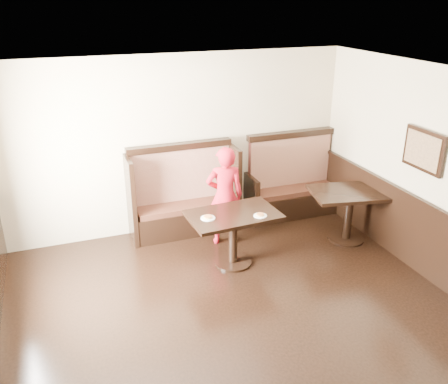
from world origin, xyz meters
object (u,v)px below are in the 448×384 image
table_neighbor (350,204)px  child (225,196)px  booth_neighbor (292,187)px  table_main (233,225)px  booth_main (184,201)px

table_neighbor → child: 1.93m
booth_neighbor → table_main: (-1.58, -1.24, 0.13)m
table_main → child: bearing=76.9°
booth_main → child: 0.81m
booth_neighbor → table_neighbor: bearing=-73.4°
table_neighbor → child: child is taller
booth_neighbor → table_main: 2.01m
booth_main → booth_neighbor: same height
booth_neighbor → booth_main: bearing=179.9°
booth_main → table_main: size_ratio=1.37×
table_neighbor → child: size_ratio=0.85×
booth_main → child: size_ratio=1.13×
booth_main → table_neighbor: (2.31, -1.20, 0.09)m
booth_main → booth_neighbor: size_ratio=1.06×
booth_main → table_neighbor: size_ratio=1.32×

